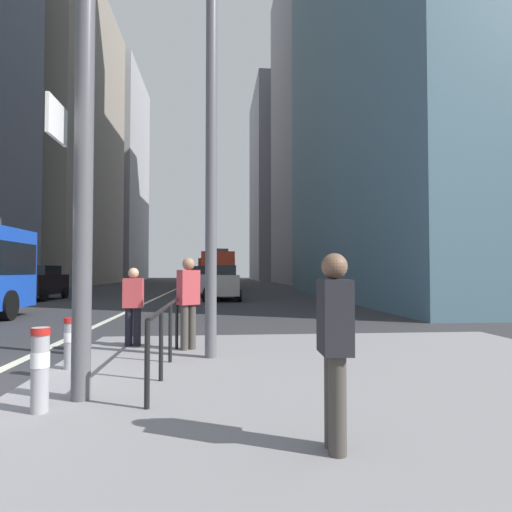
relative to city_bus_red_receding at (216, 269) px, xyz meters
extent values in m
plane|color=#303033|center=(-3.55, -12.32, -1.84)|extent=(160.00, 160.00, 0.00)
cube|color=gray|center=(1.95, -33.32, -1.76)|extent=(9.00, 10.00, 0.15)
cube|color=beige|center=(-3.55, -2.32, -1.83)|extent=(0.20, 80.00, 0.01)
cube|color=gray|center=(-19.55, 15.90, 16.12)|extent=(11.63, 25.31, 35.92)
cube|color=#9E9EA3|center=(-19.55, 42.36, 16.66)|extent=(11.96, 20.33, 36.99)
cube|color=gray|center=(13.45, 15.32, 18.83)|extent=(10.39, 24.01, 41.33)
cube|color=gray|center=(13.45, 40.14, 15.12)|extent=(13.42, 19.66, 33.92)
cylinder|color=black|center=(-6.85, -23.33, -1.34)|extent=(0.30, 1.00, 1.00)
cube|color=red|center=(0.00, 0.03, -0.11)|extent=(2.81, 11.54, 2.75)
cube|color=black|center=(0.00, 0.03, 0.23)|extent=(2.84, 11.31, 1.10)
cube|color=#4C4C51|center=(0.05, -1.69, 1.41)|extent=(1.86, 4.18, 0.30)
cylinder|color=black|center=(-1.30, 3.67, -1.34)|extent=(0.33, 1.01, 1.00)
cylinder|color=black|center=(1.10, 3.74, -1.34)|extent=(0.33, 1.01, 1.00)
cylinder|color=black|center=(-1.10, -3.67, -1.34)|extent=(0.33, 1.01, 1.00)
cylinder|color=black|center=(1.30, -3.61, -1.34)|extent=(0.33, 1.01, 1.00)
cube|color=red|center=(-0.69, 18.01, -0.11)|extent=(2.65, 10.98, 2.75)
cube|color=black|center=(-0.69, 18.01, 0.23)|extent=(2.69, 10.76, 1.10)
cube|color=#4C4C51|center=(-0.71, 16.37, 1.41)|extent=(1.80, 3.97, 0.30)
cylinder|color=black|center=(-1.84, 21.53, -1.34)|extent=(0.31, 1.00, 1.00)
cylinder|color=black|center=(0.56, 21.50, -1.34)|extent=(0.31, 1.00, 1.00)
cylinder|color=black|center=(-1.94, 14.53, -1.34)|extent=(0.31, 1.00, 1.00)
cylinder|color=black|center=(0.46, 14.49, -1.34)|extent=(0.31, 1.00, 1.00)
cube|color=black|center=(-9.98, -12.62, -0.97)|extent=(1.99, 4.30, 1.10)
cube|color=black|center=(-9.97, -12.47, -0.16)|extent=(1.61, 2.35, 0.52)
cylinder|color=black|center=(-9.14, -14.10, -1.52)|extent=(0.25, 0.65, 0.64)
cylinder|color=black|center=(-10.96, -14.01, -1.52)|extent=(0.25, 0.65, 0.64)
cylinder|color=black|center=(-9.00, -11.23, -1.52)|extent=(0.25, 0.65, 0.64)
cylinder|color=black|center=(-10.82, -11.14, -1.52)|extent=(0.25, 0.65, 0.64)
cube|color=#B2A899|center=(0.31, -13.66, -0.97)|extent=(1.82, 4.47, 1.10)
cube|color=black|center=(0.31, -13.81, -0.16)|extent=(1.52, 2.42, 0.52)
cylinder|color=black|center=(-0.61, -12.16, -1.52)|extent=(0.23, 0.64, 0.64)
cylinder|color=black|center=(1.21, -12.14, -1.52)|extent=(0.23, 0.64, 0.64)
cylinder|color=black|center=(-0.58, -15.18, -1.52)|extent=(0.23, 0.64, 0.64)
cylinder|color=black|center=(1.24, -15.17, -1.52)|extent=(0.23, 0.64, 0.64)
cube|color=silver|center=(-0.86, -9.85, -0.97)|extent=(1.92, 4.06, 1.10)
cube|color=black|center=(-0.86, -10.00, -0.16)|extent=(1.57, 2.21, 0.52)
cylinder|color=black|center=(-1.82, -8.52, -1.52)|extent=(0.24, 0.65, 0.64)
cylinder|color=black|center=(0.00, -8.46, -1.52)|extent=(0.24, 0.65, 0.64)
cylinder|color=black|center=(-1.73, -11.24, -1.52)|extent=(0.24, 0.65, 0.64)
cylinder|color=black|center=(0.09, -11.18, -1.52)|extent=(0.24, 0.65, 0.64)
cylinder|color=#515156|center=(-1.57, -33.33, 1.31)|extent=(0.22, 0.22, 6.00)
cube|color=white|center=(-1.82, -33.51, 1.51)|extent=(0.04, 0.60, 0.44)
cylinder|color=#56565B|center=(-0.10, -30.96, 2.31)|extent=(0.20, 0.20, 8.00)
cylinder|color=#99999E|center=(-1.86, -33.78, -1.24)|extent=(0.18, 0.18, 0.89)
cylinder|color=white|center=(-1.86, -33.78, -1.13)|extent=(0.19, 0.19, 0.16)
cylinder|color=#B21E19|center=(-1.86, -33.78, -0.83)|extent=(0.20, 0.20, 0.08)
cylinder|color=#99999E|center=(-2.22, -31.66, -1.30)|extent=(0.18, 0.18, 0.78)
cylinder|color=white|center=(-2.22, -31.66, -1.21)|extent=(0.19, 0.19, 0.14)
cylinder|color=#B21E19|center=(-2.22, -31.66, -0.95)|extent=(0.20, 0.20, 0.08)
cylinder|color=black|center=(-0.75, -33.75, -1.21)|extent=(0.06, 0.06, 0.95)
cylinder|color=black|center=(-0.75, -32.53, -1.21)|extent=(0.06, 0.06, 0.95)
cylinder|color=black|center=(-0.75, -31.30, -1.21)|extent=(0.06, 0.06, 0.95)
cylinder|color=black|center=(-0.75, -30.08, -1.21)|extent=(0.06, 0.06, 0.95)
cylinder|color=black|center=(-0.75, -31.92, -0.74)|extent=(0.06, 3.68, 0.06)
cylinder|color=#423D38|center=(-0.60, -30.21, -1.26)|extent=(0.15, 0.15, 0.85)
cylinder|color=#423D38|center=(-0.46, -30.12, -1.26)|extent=(0.15, 0.15, 0.85)
cube|color=#B73D42|center=(-0.53, -30.16, -0.51)|extent=(0.45, 0.41, 0.66)
sphere|color=#9E7556|center=(-0.53, -30.16, -0.06)|extent=(0.23, 0.23, 0.23)
cylinder|color=black|center=(-1.73, -29.66, -1.31)|extent=(0.15, 0.15, 0.76)
cylinder|color=black|center=(-1.57, -29.66, -1.31)|extent=(0.15, 0.15, 0.76)
cube|color=#B73D42|center=(-1.65, -29.66, -0.63)|extent=(0.38, 0.24, 0.59)
sphere|color=tan|center=(-1.65, -29.66, -0.24)|extent=(0.21, 0.21, 0.21)
cylinder|color=#423D38|center=(0.97, -35.12, -1.29)|extent=(0.15, 0.15, 0.80)
cylinder|color=#423D38|center=(0.98, -34.96, -1.29)|extent=(0.15, 0.15, 0.80)
cube|color=#232328|center=(0.98, -35.04, -0.57)|extent=(0.26, 0.39, 0.62)
sphere|color=brown|center=(0.98, -35.04, -0.16)|extent=(0.22, 0.22, 0.22)
camera|label=1|loc=(-0.01, -38.67, -0.19)|focal=31.07mm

